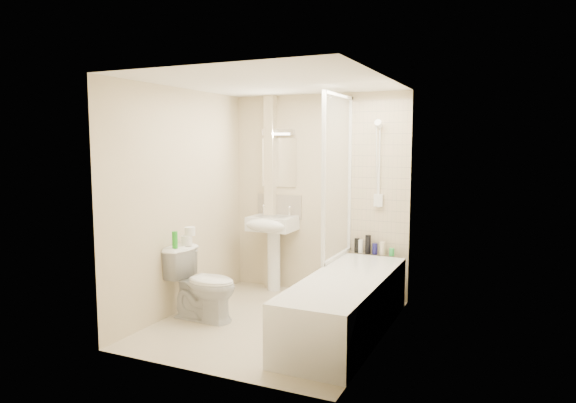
% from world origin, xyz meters
% --- Properties ---
extents(floor, '(2.50, 2.50, 0.00)m').
position_xyz_m(floor, '(0.00, 0.00, 0.00)').
color(floor, beige).
rests_on(floor, ground).
extents(wall_back, '(2.20, 0.02, 2.40)m').
position_xyz_m(wall_back, '(0.00, 1.25, 1.20)').
color(wall_back, beige).
rests_on(wall_back, ground).
extents(wall_left, '(0.02, 2.50, 2.40)m').
position_xyz_m(wall_left, '(-1.10, 0.00, 1.20)').
color(wall_left, beige).
rests_on(wall_left, ground).
extents(wall_right, '(0.02, 2.50, 2.40)m').
position_xyz_m(wall_right, '(1.10, 0.00, 1.20)').
color(wall_right, beige).
rests_on(wall_right, ground).
extents(ceiling, '(2.20, 2.50, 0.02)m').
position_xyz_m(ceiling, '(0.00, 0.00, 2.40)').
color(ceiling, white).
rests_on(ceiling, wall_back).
extents(tile_back, '(0.70, 0.01, 1.75)m').
position_xyz_m(tile_back, '(0.75, 1.24, 1.42)').
color(tile_back, beige).
rests_on(tile_back, wall_back).
extents(tile_right, '(0.01, 2.10, 1.75)m').
position_xyz_m(tile_right, '(1.09, 0.04, 1.42)').
color(tile_right, beige).
rests_on(tile_right, wall_right).
extents(pipe_boxing, '(0.12, 0.12, 2.40)m').
position_xyz_m(pipe_boxing, '(-0.62, 1.19, 1.20)').
color(pipe_boxing, beige).
rests_on(pipe_boxing, ground).
extents(splashback, '(0.60, 0.02, 0.30)m').
position_xyz_m(splashback, '(-0.52, 1.24, 1.03)').
color(splashback, beige).
rests_on(splashback, wall_back).
extents(mirror, '(0.46, 0.01, 0.60)m').
position_xyz_m(mirror, '(-0.52, 1.24, 1.58)').
color(mirror, white).
rests_on(mirror, wall_back).
extents(strip_light, '(0.42, 0.07, 0.07)m').
position_xyz_m(strip_light, '(-0.52, 1.22, 1.95)').
color(strip_light, silver).
rests_on(strip_light, wall_back).
extents(bathtub, '(0.70, 2.10, 0.55)m').
position_xyz_m(bathtub, '(0.75, 0.04, 0.29)').
color(bathtub, white).
rests_on(bathtub, ground).
extents(shower_screen, '(0.04, 0.92, 1.80)m').
position_xyz_m(shower_screen, '(0.40, 0.80, 1.45)').
color(shower_screen, white).
rests_on(shower_screen, bathtub).
extents(shower_fixture, '(0.10, 0.16, 0.99)m').
position_xyz_m(shower_fixture, '(0.75, 1.19, 1.55)').
color(shower_fixture, white).
rests_on(shower_fixture, wall_back).
extents(pedestal_sink, '(0.55, 0.50, 1.06)m').
position_xyz_m(pedestal_sink, '(-0.52, 1.01, 0.74)').
color(pedestal_sink, white).
rests_on(pedestal_sink, ground).
extents(bottle_black_a, '(0.06, 0.06, 0.17)m').
position_xyz_m(bottle_black_a, '(0.52, 1.16, 0.63)').
color(bottle_black_a, black).
rests_on(bottle_black_a, bathtub).
extents(bottle_white_a, '(0.06, 0.06, 0.16)m').
position_xyz_m(bottle_white_a, '(0.56, 1.16, 0.63)').
color(bottle_white_a, white).
rests_on(bottle_white_a, bathtub).
extents(bottle_black_b, '(0.06, 0.06, 0.22)m').
position_xyz_m(bottle_black_b, '(0.65, 1.16, 0.66)').
color(bottle_black_b, black).
rests_on(bottle_black_b, bathtub).
extents(bottle_blue, '(0.06, 0.06, 0.13)m').
position_xyz_m(bottle_blue, '(0.73, 1.16, 0.61)').
color(bottle_blue, navy).
rests_on(bottle_blue, bathtub).
extents(bottle_cream, '(0.06, 0.06, 0.15)m').
position_xyz_m(bottle_cream, '(0.82, 1.16, 0.62)').
color(bottle_cream, beige).
rests_on(bottle_cream, bathtub).
extents(bottle_green, '(0.06, 0.06, 0.09)m').
position_xyz_m(bottle_green, '(0.93, 1.16, 0.59)').
color(bottle_green, green).
rests_on(bottle_green, bathtub).
extents(toilet, '(0.47, 0.77, 0.75)m').
position_xyz_m(toilet, '(-0.72, -0.18, 0.37)').
color(toilet, white).
rests_on(toilet, ground).
extents(toilet_roll_lower, '(0.12, 0.12, 0.10)m').
position_xyz_m(toilet_roll_lower, '(-0.95, -0.12, 0.80)').
color(toilet_roll_lower, white).
rests_on(toilet_roll_lower, toilet).
extents(toilet_roll_upper, '(0.11, 0.11, 0.09)m').
position_xyz_m(toilet_roll_upper, '(-0.93, -0.09, 0.90)').
color(toilet_roll_upper, white).
rests_on(toilet_roll_upper, toilet_roll_lower).
extents(green_bottle, '(0.06, 0.06, 0.17)m').
position_xyz_m(green_bottle, '(-0.97, -0.30, 0.84)').
color(green_bottle, green).
rests_on(green_bottle, toilet).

